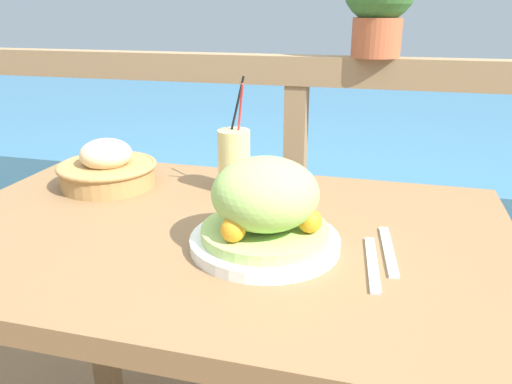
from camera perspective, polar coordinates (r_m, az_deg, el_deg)
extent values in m
cube|color=olive|center=(0.94, -4.44, -5.16)|extent=(1.07, 0.70, 0.04)
cube|color=olive|center=(1.54, -17.59, -11.34)|extent=(0.06, 0.06, 0.72)
cube|color=olive|center=(1.35, 20.82, -16.63)|extent=(0.06, 0.06, 0.72)
cube|color=#937551|center=(1.63, 4.78, 13.71)|extent=(2.80, 0.08, 0.09)
cube|color=#937551|center=(1.76, 4.31, -2.78)|extent=(0.07, 0.07, 0.91)
cube|color=teal|center=(4.21, 10.65, 7.08)|extent=(12.00, 4.00, 0.41)
cylinder|color=white|center=(0.85, 1.02, -5.71)|extent=(0.25, 0.25, 0.02)
cylinder|color=#A8C66B|center=(0.84, 1.03, -4.54)|extent=(0.22, 0.22, 0.02)
ellipsoid|color=#9EC660|center=(0.81, 1.06, -0.17)|extent=(0.18, 0.18, 0.12)
sphere|color=orange|center=(0.81, 6.17, -3.30)|extent=(0.04, 0.04, 0.04)
sphere|color=orange|center=(0.89, -1.19, -1.02)|extent=(0.04, 0.04, 0.04)
sphere|color=orange|center=(0.78, -2.63, -4.32)|extent=(0.04, 0.04, 0.04)
cylinder|color=#DBCC7F|center=(1.09, -2.52, 3.55)|extent=(0.07, 0.07, 0.14)
cylinder|color=red|center=(1.07, -2.02, 7.10)|extent=(0.05, 0.07, 0.21)
cylinder|color=black|center=(1.08, -2.73, 7.40)|extent=(0.05, 0.04, 0.21)
cylinder|color=#AD7F47|center=(1.18, -16.54, 1.91)|extent=(0.21, 0.21, 0.05)
torus|color=#AD7F47|center=(1.17, -16.64, 2.89)|extent=(0.22, 0.22, 0.01)
ellipsoid|color=beige|center=(1.17, -16.77, 4.15)|extent=(0.11, 0.11, 0.07)
cylinder|color=#B75B38|center=(1.60, 13.59, 16.77)|extent=(0.15, 0.15, 0.11)
cube|color=silver|center=(0.86, 14.89, -6.47)|extent=(0.04, 0.18, 0.00)
cube|color=silver|center=(0.82, 13.15, -7.94)|extent=(0.03, 0.18, 0.00)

